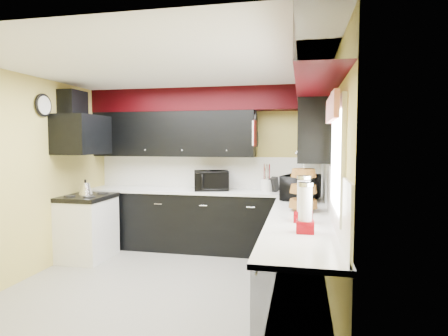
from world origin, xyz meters
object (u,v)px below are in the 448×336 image
Objects in this scene: knife_block at (274,185)px; kettle at (85,189)px; toaster_oven at (211,180)px; microwave at (301,187)px; utensil_crock at (267,185)px.

kettle is at bearing -144.37° from knife_block.
kettle is at bearing -173.21° from toaster_oven.
kettle is (-3.04, -0.05, -0.09)m from microwave.
utensil_crock reaches higher than kettle.
toaster_oven is at bearing -179.33° from utensil_crock.
knife_block is (0.11, 0.01, 0.01)m from utensil_crock.
utensil_crock is (0.84, 0.01, -0.06)m from toaster_oven.
knife_block is at bearing 7.79° from utensil_crock.
kettle is at bearing -164.52° from utensil_crock.
utensil_crock is at bearing -151.77° from knife_block.
microwave is 0.83m from utensil_crock.
toaster_oven is 0.85m from utensil_crock.
utensil_crock is 2.64m from kettle.
microwave reaches higher than knife_block.
toaster_oven reaches higher than utensil_crock.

